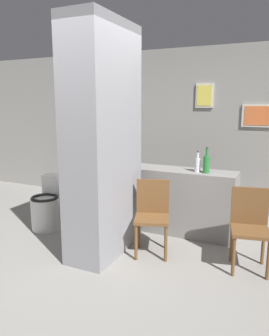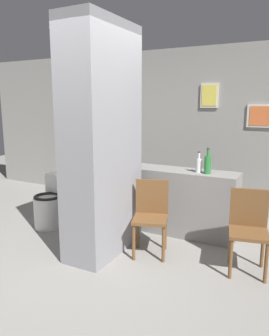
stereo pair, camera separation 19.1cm
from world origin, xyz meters
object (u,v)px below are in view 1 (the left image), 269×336
bicycle (115,195)px  bottle_tall (206,163)px  toilet (48,206)px  chair_near_pillar (152,213)px  chair_by_doorway (250,225)px

bicycle → bottle_tall: size_ratio=4.89×
bicycle → bottle_tall: bottle_tall is taller
toilet → chair_near_pillar: (1.61, -0.09, 0.16)m
chair_near_pillar → bicycle: (-1.02, 0.97, -0.15)m
toilet → bicycle: toilet is taller
chair_by_doorway → bicycle: size_ratio=0.52×
bicycle → toilet: bearing=-124.2°
toilet → bicycle: bearing=55.8°
chair_near_pillar → bicycle: size_ratio=0.52×
chair_by_doorway → bottle_tall: bearing=124.2°
toilet → bottle_tall: size_ratio=2.17×
toilet → bicycle: size_ratio=0.44×
bicycle → chair_by_doorway: bearing=-22.7°
chair_by_doorway → bottle_tall: 0.98m
chair_near_pillar → chair_by_doorway: same height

